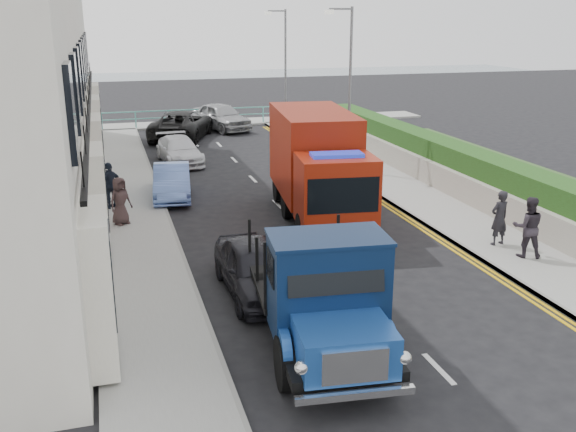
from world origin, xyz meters
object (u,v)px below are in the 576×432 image
Objects in this scene: parked_car_front at (256,268)px; bedford_lorry at (325,303)px; lamp_far at (283,65)px; pedestrian_east_near at (499,218)px; lamp_mid at (347,81)px; red_lorry at (317,164)px.

bedford_lorry is at bearing -81.77° from parked_car_front.
lamp_far is 20.56m from pedestrian_east_near.
lamp_far is at bearing 90.00° from lamp_mid.
pedestrian_east_near is (4.20, -4.32, -0.95)m from red_lorry.
parked_car_front is at bearing -107.51° from lamp_far.
red_lorry reaches higher than parked_car_front.
parked_car_front is at bearing -120.55° from lamp_mid.
lamp_mid and lamp_far have the same top height.
lamp_mid is 1.22× the size of bedford_lorry.
red_lorry is 6.10m from pedestrian_east_near.
bedford_lorry is at bearing -103.95° from lamp_far.
lamp_mid reaches higher than pedestrian_east_near.
lamp_far is 1.78× the size of parked_car_front.
parked_car_front is 2.37× the size of pedestrian_east_near.
lamp_far is at bearing 81.90° from bedford_lorry.
parked_car_front is at bearing 105.10° from bedford_lorry.
parked_car_front is (-0.57, 3.51, -0.55)m from bedford_lorry.
lamp_mid reaches higher than red_lorry.
lamp_far reaches higher than pedestrian_east_near.
bedford_lorry is (-6.21, -24.99, -2.78)m from lamp_far.
lamp_far is 4.23× the size of pedestrian_east_near.
lamp_mid is 13.74m from parked_car_front.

